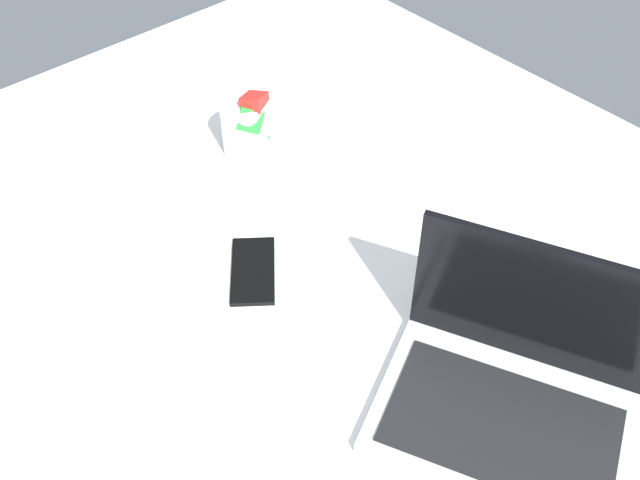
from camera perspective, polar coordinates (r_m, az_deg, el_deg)
The scene contains 4 objects.
bed_mattress at distance 122.42cm, azimuth 3.04°, elevation -7.05°, with size 180.00×140.00×18.00cm, color white.
laptop at distance 103.04cm, azimuth 14.43°, elevation -10.82°, with size 39.65×34.85×23.00cm.
snack_cup at distance 138.45cm, azimuth -5.57°, elevation 8.63°, with size 9.82×9.00×13.33cm.
cell_phone at distance 118.81cm, azimuth -5.10°, elevation -2.33°, with size 6.80×14.00×0.80cm, color black.
Camera 1 is at (52.07, -54.73, 105.34)cm, focal length 42.19 mm.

